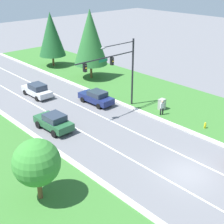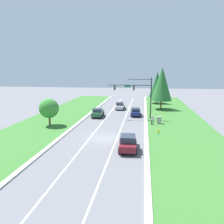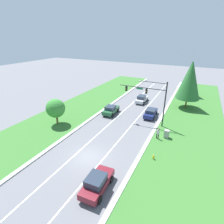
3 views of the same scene
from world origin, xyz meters
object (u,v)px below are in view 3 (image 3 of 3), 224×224
(burgundy_sedan, at_px, (97,183))
(pedestrian, at_px, (158,133))
(silver_sedan, at_px, (142,99))
(conifer_far_right_tree, at_px, (190,75))
(traffic_signal_mast, at_px, (151,96))
(conifer_near_right_tree, at_px, (190,80))
(fire_hydrant, at_px, (153,157))
(navy_sedan, at_px, (151,113))
(oak_near_left_tree, at_px, (56,108))
(forest_sedan, at_px, (111,110))
(utility_cabinet, at_px, (167,134))

(burgundy_sedan, bearing_deg, pedestrian, 71.83)
(silver_sedan, distance_m, pedestrian, 15.40)
(conifer_far_right_tree, bearing_deg, traffic_signal_mast, -102.73)
(conifer_near_right_tree, bearing_deg, fire_hydrant, -95.16)
(pedestrian, bearing_deg, conifer_near_right_tree, -76.45)
(navy_sedan, height_order, oak_near_left_tree, oak_near_left_tree)
(forest_sedan, distance_m, pedestrian, 11.30)
(forest_sedan, relative_size, conifer_near_right_tree, 0.45)
(pedestrian, xyz_separation_m, conifer_far_right_tree, (1.89, 23.57, 4.13))
(traffic_signal_mast, xyz_separation_m, fire_hydrant, (3.14, -9.00, -4.70))
(navy_sedan, bearing_deg, silver_sedan, 117.49)
(fire_hydrant, distance_m, oak_near_left_tree, 17.32)
(navy_sedan, height_order, fire_hydrant, navy_sedan)
(oak_near_left_tree, relative_size, conifer_far_right_tree, 0.53)
(conifer_near_right_tree, bearing_deg, pedestrian, -99.34)
(traffic_signal_mast, distance_m, oak_near_left_tree, 15.72)
(traffic_signal_mast, distance_m, forest_sedan, 8.77)
(fire_hydrant, relative_size, conifer_far_right_tree, 0.08)
(navy_sedan, bearing_deg, fire_hydrant, -75.37)
(conifer_near_right_tree, height_order, oak_near_left_tree, conifer_near_right_tree)
(conifer_near_right_tree, bearing_deg, conifer_far_right_tree, 93.36)
(silver_sedan, xyz_separation_m, pedestrian, (6.80, -13.82, 0.14))
(conifer_far_right_tree, bearing_deg, pedestrian, -94.59)
(silver_sedan, height_order, fire_hydrant, silver_sedan)
(traffic_signal_mast, distance_m, conifer_far_right_tree, 19.88)
(burgundy_sedan, height_order, utility_cabinet, burgundy_sedan)
(conifer_far_right_tree, bearing_deg, silver_sedan, -131.70)
(oak_near_left_tree, bearing_deg, silver_sedan, 60.16)
(navy_sedan, height_order, conifer_far_right_tree, conifer_far_right_tree)
(forest_sedan, relative_size, oak_near_left_tree, 0.97)
(oak_near_left_tree, bearing_deg, conifer_far_right_tree, 55.37)
(traffic_signal_mast, relative_size, pedestrian, 4.62)
(utility_cabinet, bearing_deg, silver_sedan, 121.44)
(navy_sedan, xyz_separation_m, utility_cabinet, (4.09, -6.27, -0.14))
(silver_sedan, bearing_deg, burgundy_sedan, -81.98)
(burgundy_sedan, height_order, fire_hydrant, burgundy_sedan)
(navy_sedan, xyz_separation_m, conifer_far_right_tree, (4.88, 16.41, 4.29))
(traffic_signal_mast, height_order, conifer_near_right_tree, conifer_near_right_tree)
(burgundy_sedan, xyz_separation_m, conifer_far_right_tree, (5.01, 35.34, 4.19))
(silver_sedan, xyz_separation_m, conifer_near_right_tree, (9.21, 0.86, 5.00))
(silver_sedan, distance_m, oak_near_left_tree, 19.35)
(fire_hydrant, height_order, conifer_far_right_tree, conifer_far_right_tree)
(burgundy_sedan, distance_m, fire_hydrant, 7.93)
(forest_sedan, distance_m, burgundy_sedan, 18.17)
(navy_sedan, distance_m, conifer_far_right_tree, 17.65)
(utility_cabinet, height_order, fire_hydrant, utility_cabinet)
(pedestrian, relative_size, conifer_far_right_tree, 0.20)
(forest_sedan, height_order, oak_near_left_tree, oak_near_left_tree)
(traffic_signal_mast, xyz_separation_m, oak_near_left_tree, (-13.88, -7.05, -2.17))
(pedestrian, xyz_separation_m, fire_hydrant, (0.65, -4.82, -0.59))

